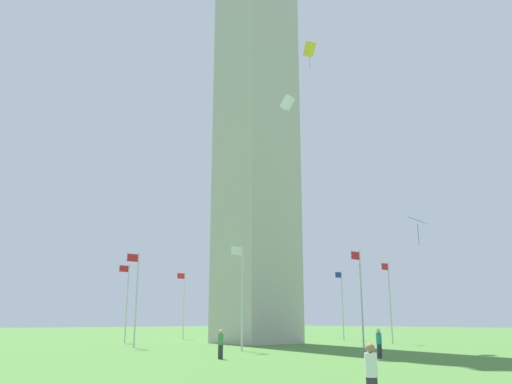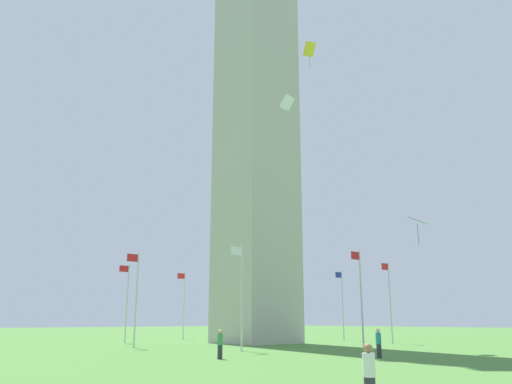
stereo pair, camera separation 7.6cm
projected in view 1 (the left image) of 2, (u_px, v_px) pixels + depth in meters
ground_plane at (256, 343)px, 50.62m from camera, size 260.00×260.00×0.00m
obelisk_monument at (256, 59)px, 57.98m from camera, size 6.73×6.73×61.19m
flagpole_n at (136, 295)px, 43.32m from camera, size 1.12×0.14×7.78m
flagpole_ne at (242, 292)px, 38.88m from camera, size 1.12×0.14×7.78m
flagpole_e at (361, 294)px, 41.89m from camera, size 1.12×0.14×7.78m
flagpole_se at (390, 298)px, 50.60m from camera, size 1.12×0.14×7.78m
flagpole_s at (342, 302)px, 59.90m from camera, size 1.12×0.14×7.78m
flagpole_sw at (264, 303)px, 64.34m from camera, size 1.12×0.14×7.78m
flagpole_w at (184, 302)px, 61.33m from camera, size 1.12×0.14×7.78m
flagpole_nw at (127, 299)px, 52.62m from camera, size 1.12×0.14×7.78m
person_teal_shirt at (379, 343)px, 31.08m from camera, size 0.32×0.32×1.71m
person_white_shirt at (372, 377)px, 13.10m from camera, size 0.32×0.32×1.63m
person_green_shirt at (221, 344)px, 30.24m from camera, size 0.32×0.32×1.67m
kite_yellow_box at (309, 49)px, 51.12m from camera, size 0.91×1.30×2.83m
kite_green_diamond at (417, 221)px, 40.16m from camera, size 1.64×1.54×2.24m
kite_white_box at (287, 103)px, 42.18m from camera, size 1.06×1.29×2.40m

